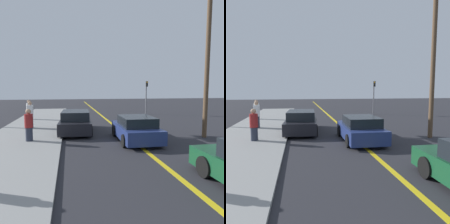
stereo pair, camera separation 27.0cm
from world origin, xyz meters
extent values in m
cube|color=gold|center=(0.00, 18.00, 0.00)|extent=(0.20, 60.00, 0.01)
cube|color=gray|center=(-5.53, 15.16, 0.05)|extent=(3.94, 30.32, 0.10)
cylinder|color=black|center=(0.76, 6.64, 0.32)|extent=(0.23, 0.64, 0.64)
cube|color=navy|center=(0.12, 11.55, 0.48)|extent=(1.85, 3.91, 0.64)
cube|color=black|center=(0.12, 11.35, 1.03)|extent=(1.60, 2.17, 0.47)
cylinder|color=black|center=(-0.69, 12.77, 0.30)|extent=(0.23, 0.61, 0.60)
cylinder|color=black|center=(0.98, 12.73, 0.30)|extent=(0.23, 0.61, 0.60)
cylinder|color=black|center=(-0.74, 10.36, 0.30)|extent=(0.23, 0.61, 0.60)
cylinder|color=black|center=(0.93, 10.33, 0.30)|extent=(0.23, 0.61, 0.60)
cube|color=black|center=(-2.80, 14.43, 0.49)|extent=(2.00, 4.47, 0.65)
cube|color=black|center=(-2.80, 14.21, 1.07)|extent=(1.69, 2.49, 0.51)
cylinder|color=black|center=(-3.58, 15.84, 0.30)|extent=(0.25, 0.62, 0.61)
cylinder|color=black|center=(-1.88, 15.75, 0.30)|extent=(0.25, 0.62, 0.61)
cylinder|color=black|center=(-3.71, 13.12, 0.30)|extent=(0.25, 0.62, 0.61)
cylinder|color=black|center=(-2.02, 13.03, 0.30)|extent=(0.25, 0.62, 0.61)
cylinder|color=#282D3D|center=(-5.11, 12.09, 0.43)|extent=(0.33, 0.33, 0.66)
cylinder|color=maroon|center=(-5.11, 12.09, 1.09)|extent=(0.39, 0.39, 0.66)
sphere|color=tan|center=(-5.11, 12.09, 1.55)|extent=(0.26, 0.26, 0.26)
cylinder|color=#282D3D|center=(-5.66, 15.90, 0.47)|extent=(0.34, 0.34, 0.74)
cylinder|color=silver|center=(-5.66, 15.90, 1.22)|extent=(0.39, 0.39, 0.74)
sphere|color=tan|center=(-5.66, 15.90, 1.72)|extent=(0.26, 0.26, 0.26)
cylinder|color=#282D3D|center=(-6.47, 20.30, 0.44)|extent=(0.37, 0.37, 0.68)
cylinder|color=silver|center=(-6.47, 20.30, 1.11)|extent=(0.43, 0.43, 0.68)
sphere|color=tan|center=(-6.47, 20.30, 1.59)|extent=(0.28, 0.28, 0.28)
cylinder|color=slate|center=(4.73, 22.69, 1.72)|extent=(0.12, 0.12, 3.45)
cube|color=black|center=(4.73, 22.51, 3.17)|extent=(0.18, 0.18, 0.55)
sphere|color=orange|center=(4.73, 22.42, 3.34)|extent=(0.14, 0.14, 0.14)
cylinder|color=brown|center=(4.08, 11.60, 3.65)|extent=(0.24, 0.24, 7.29)
camera|label=1|loc=(-3.17, 1.02, 2.61)|focal=35.00mm
camera|label=2|loc=(-2.90, 0.97, 2.61)|focal=35.00mm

